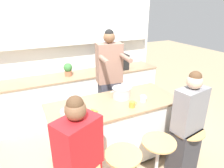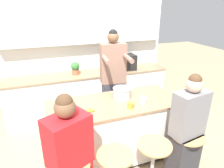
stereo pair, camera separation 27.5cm
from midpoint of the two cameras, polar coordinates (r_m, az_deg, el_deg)
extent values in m
plane|color=tan|center=(3.30, 3.02, -19.66)|extent=(16.00, 16.00, 0.00)
cube|color=silver|center=(4.25, -6.07, 10.36)|extent=(3.52, 0.06, 2.70)
cube|color=white|center=(4.08, -5.95, 16.63)|extent=(3.24, 0.16, 0.75)
cube|color=white|center=(4.23, -4.49, -2.75)|extent=(3.24, 0.57, 0.86)
cube|color=#937556|center=(4.07, -4.67, 2.97)|extent=(3.27, 0.60, 0.03)
cube|color=black|center=(3.28, 3.03, -19.27)|extent=(1.72, 0.66, 0.06)
cube|color=white|center=(3.01, 3.20, -12.91)|extent=(1.80, 0.74, 0.82)
cube|color=#937556|center=(2.79, 3.38, -5.68)|extent=(1.84, 0.78, 0.03)
cylinder|color=tan|center=(2.21, -8.21, -22.34)|extent=(0.42, 0.42, 0.02)
cylinder|color=tan|center=(2.31, 4.56, -19.79)|extent=(0.42, 0.42, 0.02)
cylinder|color=#B7BABC|center=(2.73, 14.49, -21.97)|extent=(0.04, 0.04, 0.63)
cylinder|color=tan|center=(2.52, 15.21, -16.62)|extent=(0.42, 0.42, 0.02)
cylinder|color=#B7BABC|center=(2.99, 22.62, -18.61)|extent=(0.04, 0.04, 0.63)
cylinder|color=tan|center=(2.80, 23.59, -13.50)|extent=(0.42, 0.42, 0.02)
cube|color=#383842|center=(3.54, 2.49, -6.82)|extent=(0.37, 0.26, 0.98)
cube|color=#896656|center=(3.23, 2.73, 5.95)|extent=(0.43, 0.27, 0.64)
cylinder|color=#896656|center=(2.88, 1.07, 6.93)|extent=(0.11, 0.36, 0.07)
cylinder|color=#896656|center=(2.98, 7.37, 7.24)|extent=(0.11, 0.36, 0.07)
sphere|color=brown|center=(3.14, 2.87, 13.19)|extent=(0.20, 0.20, 0.18)
sphere|color=black|center=(3.13, 2.88, 14.10)|extent=(0.16, 0.16, 0.14)
cube|color=red|center=(2.05, -8.56, -16.01)|extent=(0.50, 0.44, 0.55)
sphere|color=brown|center=(1.85, -9.21, -6.80)|extent=(0.27, 0.27, 0.20)
sphere|color=#513823|center=(1.82, -9.31, -5.27)|extent=(0.21, 0.21, 0.16)
cube|color=#333338|center=(3.00, 22.22, -18.33)|extent=(0.42, 0.32, 0.66)
cube|color=slate|center=(2.66, 24.11, -7.93)|extent=(0.46, 0.28, 0.58)
sphere|color=#DBB293|center=(2.51, 25.45, -0.22)|extent=(0.22, 0.22, 0.19)
sphere|color=#513823|center=(2.49, 25.64, 0.90)|extent=(0.17, 0.17, 0.15)
cylinder|color=#B7BABC|center=(2.89, 5.61, -2.76)|extent=(0.25, 0.25, 0.15)
cylinder|color=#B7BABC|center=(2.86, 5.66, -1.31)|extent=(0.27, 0.27, 0.01)
cylinder|color=#B7BABC|center=(2.81, 2.85, -2.31)|extent=(0.05, 0.01, 0.01)
cylinder|color=#B7BABC|center=(2.93, 8.31, -1.47)|extent=(0.05, 0.01, 0.01)
cylinder|color=silver|center=(2.55, -9.60, -7.54)|extent=(0.23, 0.23, 0.07)
cylinder|color=white|center=(2.80, 11.65, -4.61)|extent=(0.08, 0.08, 0.09)
torus|color=white|center=(2.82, 12.53, -4.36)|extent=(0.04, 0.01, 0.04)
cylinder|color=orange|center=(2.65, 8.29, -6.11)|extent=(0.08, 0.08, 0.08)
torus|color=orange|center=(2.67, 9.28, -5.84)|extent=(0.04, 0.01, 0.04)
ellipsoid|color=yellow|center=(2.54, -3.06, -7.75)|extent=(0.10, 0.04, 0.04)
ellipsoid|color=yellow|center=(2.56, -3.81, -7.54)|extent=(0.08, 0.10, 0.04)
ellipsoid|color=yellow|center=(2.57, -2.69, -7.35)|extent=(0.09, 0.09, 0.04)
cube|color=black|center=(4.21, 4.72, 6.12)|extent=(0.56, 0.32, 0.32)
cube|color=black|center=(4.05, 5.04, 5.46)|extent=(0.34, 0.01, 0.24)
cube|color=black|center=(4.16, 8.18, 5.76)|extent=(0.10, 0.01, 0.26)
cylinder|color=#A86042|center=(3.99, -8.44, 3.38)|extent=(0.14, 0.14, 0.10)
sphere|color=#387538|center=(3.96, -8.54, 5.02)|extent=(0.17, 0.17, 0.17)
camera|label=1|loc=(0.14, -87.14, 1.15)|focal=32.00mm
camera|label=2|loc=(0.14, 92.86, -1.15)|focal=32.00mm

